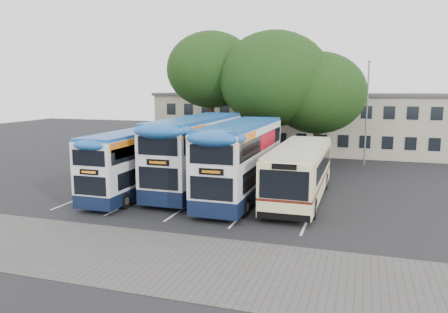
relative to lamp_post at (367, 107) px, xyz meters
name	(u,v)px	position (x,y,z in m)	size (l,w,h in m)	color
ground	(236,226)	(-6.00, -19.97, -5.08)	(120.00, 120.00, 0.00)	black
paving_strip	(155,258)	(-8.00, -24.97, -5.08)	(40.00, 6.00, 0.01)	#595654
bay_lines	(202,196)	(-9.75, -14.97, -5.08)	(14.12, 11.00, 0.01)	silver
depot_building	(307,122)	(-6.00, 7.02, -1.93)	(32.40, 8.40, 6.20)	#AEA58C
lamp_post	(367,107)	(0.00, 0.00, 0.00)	(0.25, 1.05, 9.06)	gray
tree_left	(211,70)	(-13.61, -2.06, 3.28)	(8.11, 8.11, 11.83)	black
tree_mid	(274,79)	(-7.68, -2.76, 2.44)	(9.53, 9.53, 11.59)	black
tree_right	(318,93)	(-4.07, -1.92, 1.25)	(8.17, 8.17, 9.81)	black
bus_dd_left	(136,159)	(-13.95, -15.67, -2.81)	(2.40, 9.90, 4.12)	#0E1834
bus_dd_mid	(197,150)	(-10.69, -13.21, -2.40)	(2.83, 11.68, 4.87)	#0E1834
bus_dd_right	(242,157)	(-7.24, -14.53, -2.49)	(2.74, 11.28, 4.70)	#0E1834
bus_single	(300,169)	(-3.78, -13.69, -3.20)	(2.84, 11.16, 3.33)	#FBF3A7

